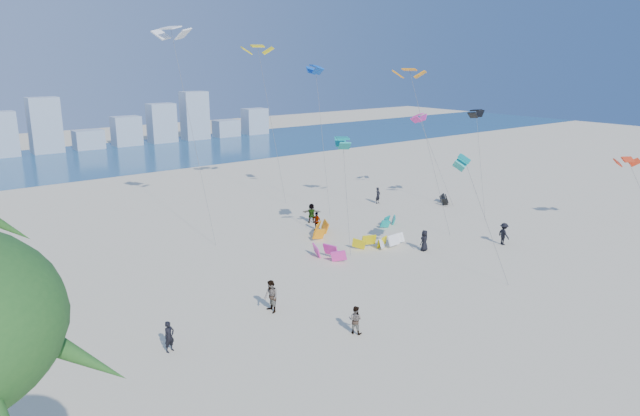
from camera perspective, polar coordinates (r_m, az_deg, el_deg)
ground at (r=27.61m, az=16.40°, el=-16.84°), size 220.00×220.00×0.00m
ocean at (r=88.58m, az=-24.59°, el=4.08°), size 220.00×220.00×0.00m
kitesurfer_near at (r=30.15m, az=-14.62°, el=-12.15°), size 0.67×0.53×1.60m
kitesurfer_mid at (r=31.05m, az=3.50°, el=-10.93°), size 0.86×0.93×1.53m
kitesurfers_far at (r=45.02m, az=4.77°, el=-2.59°), size 23.20×16.54×1.90m
grounded_kites at (r=47.01m, az=4.58°, el=-2.37°), size 21.38×8.41×1.02m
flying_kites at (r=49.51m, az=2.84°, el=11.80°), size 33.12×30.84×17.01m
distant_skyline at (r=97.61m, az=-26.88°, el=6.53°), size 85.00×3.00×8.40m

